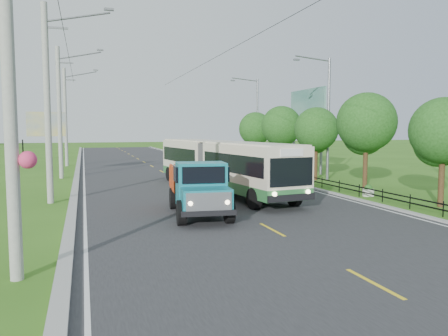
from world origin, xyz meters
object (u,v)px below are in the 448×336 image
planter_near (368,191)px  planter_mid (301,177)px  billboard_right (307,112)px  tree_fifth (281,128)px  pole_far (66,116)px  tree_third (366,126)px  streetlight_far (256,119)px  dump_truck (198,185)px  pole_nearest (12,80)px  tree_fourth (316,132)px  streetlight_mid (327,114)px  tree_second (442,134)px  bus (220,162)px  planter_far (259,168)px  tree_back (255,131)px  pole_near (48,103)px  billboard_left (46,128)px  pole_mid (60,112)px

planter_near → planter_mid: size_ratio=1.00×
planter_near → billboard_right: size_ratio=0.09×
tree_fifth → pole_far: bearing=144.6°
tree_third → streetlight_far: 19.90m
tree_third → dump_truck: 12.84m
pole_nearest → planter_mid: bearing=45.3°
tree_fourth → streetlight_mid: (0.79, -0.14, 1.32)m
pole_far → streetlight_far: (18.90, -5.00, -0.19)m
tree_second → planter_near: size_ratio=7.91×
planter_near → bus: bearing=148.7°
planter_far → tree_second: bearing=-86.4°
tree_third → tree_fourth: (-0.00, 6.00, -0.40)m
pole_nearest → tree_fifth: 29.40m
bus → dump_truck: bus is taller
tree_third → tree_back: bearing=90.0°
tree_third → streetlight_mid: 5.98m
planter_near → bus: (-7.34, 4.47, 1.50)m
pole_near → streetlight_mid: pole_near is taller
tree_back → billboard_left: (-19.36, -2.14, 0.21)m
tree_fifth → tree_back: tree_fifth is taller
pole_mid → pole_far: size_ratio=1.00×
billboard_right → billboard_left: bearing=169.6°
streetlight_mid → tree_fifth: bearing=97.3°
streetlight_mid → bus: (-9.39, -3.53, -3.11)m
billboard_right → planter_mid: bearing=-121.7°
tree_third → tree_fifth: bearing=90.0°
planter_mid → bus: bearing=-154.3°
streetlight_far → billboard_right: bearing=-78.3°
tree_fifth → planter_far: (-1.26, 1.86, -3.57)m
billboard_left → billboard_right: (21.80, -4.00, 1.48)m
planter_far → billboard_right: 6.58m
pole_nearest → dump_truck: pole_nearest is taller
pole_far → planter_near: 32.19m
bus → pole_nearest: bearing=-132.2°
planter_far → dump_truck: dump_truck is taller
tree_back → streetlight_mid: streetlight_mid is taller
tree_back → pole_nearest: bearing=-121.8°
tree_third → streetlight_mid: bearing=82.4°
tree_third → streetlight_mid: (0.79, 5.86, 0.92)m
pole_near → planter_near: bearing=-10.1°
streetlight_mid → billboard_right: (1.66, 6.00, 0.44)m
tree_back → dump_truck: bearing=-117.6°
tree_third → tree_back: 18.00m
tree_fourth → planter_mid: (-1.26, -0.14, -3.30)m
pole_near → pole_nearest: bearing=-89.9°
tree_second → streetlight_far: size_ratio=0.58×
planter_near → planter_mid: (0.00, 8.00, 0.00)m
pole_mid → tree_fourth: pole_mid is taller
pole_nearest → tree_fifth: bearing=52.0°
planter_far → tree_fifth: bearing=-56.0°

